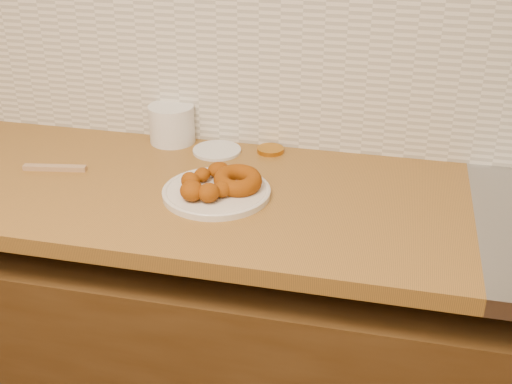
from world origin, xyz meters
TOP-DOWN VIEW (x-y plane):
  - base_cabinet at (0.00, 1.69)m, footprint 3.60×0.60m
  - butcher_block at (-0.65, 1.69)m, footprint 2.30×0.62m
  - backsplash at (0.00, 1.99)m, footprint 3.60×0.02m
  - donut_plate at (-0.09, 1.66)m, footprint 0.25×0.25m
  - ring_donut at (-0.04, 1.68)m, footprint 0.16×0.16m
  - fried_dough_chunks at (-0.11, 1.64)m, footprint 0.14×0.21m
  - plastic_tub at (-0.30, 1.95)m, footprint 0.14×0.14m
  - tub_lid at (-0.15, 1.90)m, footprint 0.17×0.17m
  - brass_jar_lid at (-0.01, 1.93)m, footprint 0.09×0.09m
  - wooden_utensil at (-0.52, 1.70)m, footprint 0.16×0.05m

SIDE VIEW (x-z plane):
  - base_cabinet at x=0.00m, z-range 0.00..0.77m
  - butcher_block at x=-0.65m, z-range 0.86..0.90m
  - tub_lid at x=-0.15m, z-range 0.90..0.91m
  - brass_jar_lid at x=-0.01m, z-range 0.90..0.91m
  - wooden_utensil at x=-0.52m, z-range 0.90..0.91m
  - donut_plate at x=-0.09m, z-range 0.90..0.91m
  - ring_donut at x=-0.04m, z-range 0.91..0.96m
  - fried_dough_chunks at x=-0.11m, z-range 0.91..0.96m
  - plastic_tub at x=-0.30m, z-range 0.90..1.00m
  - backsplash at x=0.00m, z-range 0.90..1.50m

